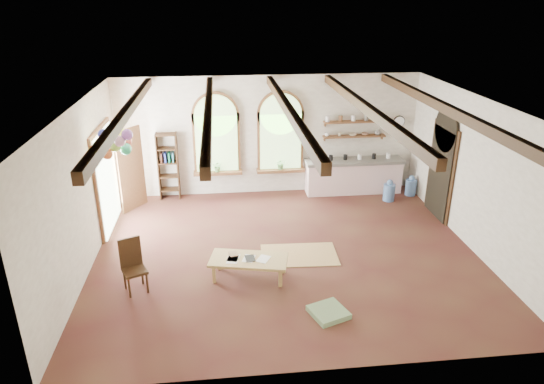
{
  "coord_description": "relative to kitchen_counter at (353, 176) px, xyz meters",
  "views": [
    {
      "loc": [
        -1.3,
        -8.97,
        5.14
      ],
      "look_at": [
        -0.24,
        0.6,
        1.17
      ],
      "focal_mm": 32.0,
      "sensor_mm": 36.0,
      "label": 1
    }
  ],
  "objects": [
    {
      "name": "balloon_cluster",
      "position": [
        -5.71,
        -2.4,
        1.86
      ],
      "size": [
        0.79,
        0.82,
        1.14
      ],
      "color": "white",
      "rests_on": "floor"
    },
    {
      "name": "water_jug_b",
      "position": [
        1.52,
        -0.39,
        -0.23
      ],
      "size": [
        0.29,
        0.29,
        0.56
      ],
      "color": "#567EB9",
      "rests_on": "floor"
    },
    {
      "name": "side_chair",
      "position": [
        -5.27,
        -4.28,
        -0.18
      ],
      "size": [
        0.53,
        0.53,
        1.02
      ],
      "color": "#3A2612",
      "rests_on": "floor"
    },
    {
      "name": "potted_plant_right",
      "position": [
        -2.0,
        0.12,
        0.37
      ],
      "size": [
        0.27,
        0.23,
        0.3
      ],
      "primitive_type": "imported",
      "color": "#598C4C",
      "rests_on": "window_right"
    },
    {
      "name": "kitchen_counter",
      "position": [
        0.0,
        0.0,
        0.0
      ],
      "size": [
        2.68,
        0.62,
        0.94
      ],
      "color": "#FAD5D4",
      "rests_on": "floor"
    },
    {
      "name": "shelf_bowl_b",
      "position": [
        0.3,
        0.18,
        1.12
      ],
      "size": [
        0.2,
        0.2,
        0.06
      ],
      "primitive_type": "imported",
      "color": "#8C664C",
      "rests_on": "wall_shelf_lower"
    },
    {
      "name": "wall_shelf_upper",
      "position": [
        0.0,
        0.18,
        1.47
      ],
      "size": [
        1.7,
        0.24,
        0.04
      ],
      "primitive_type": "cube",
      "color": "brown",
      "rests_on": "wall_back"
    },
    {
      "name": "right_doorway",
      "position": [
        1.65,
        -1.7,
        0.62
      ],
      "size": [
        0.1,
        1.3,
        2.4
      ],
      "primitive_type": "cube",
      "color": "black",
      "rests_on": "floor"
    },
    {
      "name": "water_jug_a",
      "position": [
        0.8,
        -0.7,
        -0.22
      ],
      "size": [
        0.31,
        0.31,
        0.59
      ],
      "color": "#567EB9",
      "rests_on": "floor"
    },
    {
      "name": "tablet",
      "position": [
        -3.13,
        -4.08,
        -0.05
      ],
      "size": [
        0.2,
        0.27,
        0.01
      ],
      "primitive_type": "cube",
      "rotation": [
        0.0,
        0.0,
        0.1
      ],
      "color": "black",
      "rests_on": "coffee_table"
    },
    {
      "name": "coffee_table",
      "position": [
        -3.16,
        -4.08,
        -0.1
      ],
      "size": [
        1.59,
        0.98,
        0.42
      ],
      "color": "tan",
      "rests_on": "floor"
    },
    {
      "name": "floor_cushion",
      "position": [
        -1.87,
        -5.41,
        -0.43
      ],
      "size": [
        0.74,
        0.74,
        0.1
      ],
      "primitive_type": "cube",
      "rotation": [
        0.0,
        0.0,
        0.36
      ],
      "color": "#6D8B5F",
      "rests_on": "floor"
    },
    {
      "name": "window_right",
      "position": [
        -2.0,
        0.23,
        1.16
      ],
      "size": [
        1.3,
        0.28,
        2.2
      ],
      "color": "brown",
      "rests_on": "floor"
    },
    {
      "name": "wall_shelf_lower",
      "position": [
        0.0,
        0.18,
        1.07
      ],
      "size": [
        1.7,
        0.24,
        0.04
      ],
      "primitive_type": "cube",
      "color": "brown",
      "rests_on": "wall_back"
    },
    {
      "name": "floor",
      "position": [
        -2.3,
        -3.2,
        -0.48
      ],
      "size": [
        8.0,
        8.0,
        0.0
      ],
      "primitive_type": "plane",
      "color": "#523121",
      "rests_on": "ground"
    },
    {
      "name": "floor_mat",
      "position": [
        -2.04,
        -3.33,
        -0.47
      ],
      "size": [
        1.63,
        1.05,
        0.02
      ],
      "primitive_type": "cube",
      "rotation": [
        0.0,
        0.0,
        -0.04
      ],
      "color": "tan",
      "rests_on": "floor"
    },
    {
      "name": "ceiling_beams",
      "position": [
        -2.3,
        -3.2,
        2.62
      ],
      "size": [
        6.2,
        6.8,
        0.18
      ],
      "primitive_type": null,
      "color": "#3A2612",
      "rests_on": "ceiling"
    },
    {
      "name": "window_left",
      "position": [
        -3.7,
        0.23,
        1.16
      ],
      "size": [
        1.3,
        0.28,
        2.2
      ],
      "color": "brown",
      "rests_on": "floor"
    },
    {
      "name": "wall_clock",
      "position": [
        1.25,
        0.25,
        1.42
      ],
      "size": [
        0.32,
        0.04,
        0.32
      ],
      "primitive_type": "cylinder",
      "rotation": [
        1.57,
        0.0,
        0.0
      ],
      "color": "black",
      "rests_on": "wall_back"
    },
    {
      "name": "bookshelf",
      "position": [
        -5.0,
        0.12,
        0.42
      ],
      "size": [
        0.53,
        0.32,
        1.8
      ],
      "color": "#3A2612",
      "rests_on": "floor"
    },
    {
      "name": "potted_plant_left",
      "position": [
        -3.7,
        0.12,
        0.37
      ],
      "size": [
        0.27,
        0.23,
        0.3
      ],
      "primitive_type": "imported",
      "color": "#598C4C",
      "rests_on": "window_left"
    },
    {
      "name": "shelf_cup_a",
      "position": [
        -0.75,
        0.18,
        1.14
      ],
      "size": [
        0.12,
        0.1,
        0.1
      ],
      "primitive_type": "imported",
      "color": "white",
      "rests_on": "wall_shelf_lower"
    },
    {
      "name": "table_book",
      "position": [
        -3.52,
        -3.9,
        -0.04
      ],
      "size": [
        0.2,
        0.26,
        0.02
      ],
      "primitive_type": "imported",
      "rotation": [
        0.0,
        0.0,
        0.22
      ],
      "color": "olive",
      "rests_on": "coffee_table"
    },
    {
      "name": "shelf_bowl_a",
      "position": [
        -0.05,
        0.18,
        1.12
      ],
      "size": [
        0.22,
        0.22,
        0.05
      ],
      "primitive_type": "imported",
      "color": "beige",
      "rests_on": "wall_shelf_lower"
    },
    {
      "name": "shelf_vase",
      "position": [
        0.65,
        0.18,
        1.19
      ],
      "size": [
        0.18,
        0.18,
        0.19
      ],
      "primitive_type": "imported",
      "color": "slate",
      "rests_on": "wall_shelf_lower"
    },
    {
      "name": "left_doorway",
      "position": [
        -6.25,
        -1.4,
        0.67
      ],
      "size": [
        0.1,
        1.9,
        2.5
      ],
      "primitive_type": "cube",
      "color": "brown",
      "rests_on": "floor"
    },
    {
      "name": "shelf_cup_b",
      "position": [
        -0.4,
        0.18,
        1.14
      ],
      "size": [
        0.1,
        0.1,
        0.09
      ],
      "primitive_type": "imported",
      "color": "beige",
      "rests_on": "wall_shelf_lower"
    }
  ]
}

